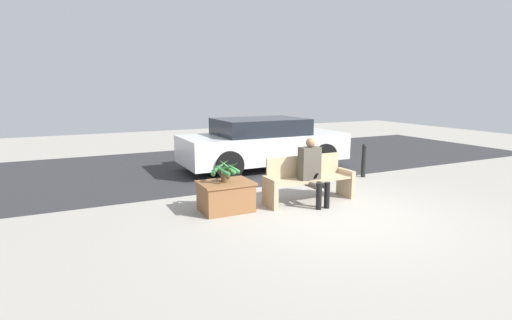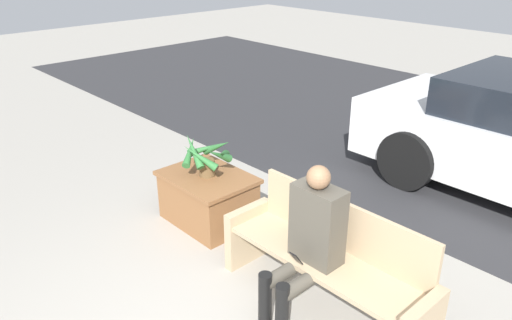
{
  "view_description": "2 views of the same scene",
  "coord_description": "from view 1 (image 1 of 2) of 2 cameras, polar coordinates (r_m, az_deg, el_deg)",
  "views": [
    {
      "loc": [
        -4.21,
        -5.4,
        2.21
      ],
      "look_at": [
        -1.03,
        1.03,
        0.89
      ],
      "focal_mm": 28.0,
      "sensor_mm": 36.0,
      "label": 1
    },
    {
      "loc": [
        2.1,
        -1.72,
        2.76
      ],
      "look_at": [
        -0.95,
        1.13,
        0.9
      ],
      "focal_mm": 35.0,
      "sensor_mm": 36.0,
      "label": 2
    }
  ],
  "objects": [
    {
      "name": "ground_plane",
      "position": [
        7.19,
        11.13,
        -7.69
      ],
      "size": [
        30.0,
        30.0,
        0.0
      ],
      "primitive_type": "plane",
      "color": "#9E998E"
    },
    {
      "name": "bench",
      "position": [
        7.86,
        7.46,
        -2.79
      ],
      "size": [
        1.85,
        0.49,
        0.88
      ],
      "color": "tan",
      "rests_on": "ground_plane"
    },
    {
      "name": "bollard_post",
      "position": [
        10.22,
        15.15,
        0.06
      ],
      "size": [
        0.12,
        0.12,
        0.84
      ],
      "color": "black",
      "rests_on": "ground_plane"
    },
    {
      "name": "road_surface",
      "position": [
        11.74,
        -4.83,
        -0.47
      ],
      "size": [
        20.0,
        6.0,
        0.01
      ],
      "primitive_type": "cube",
      "color": "#2D2D30",
      "rests_on": "ground_plane"
    },
    {
      "name": "person_seated",
      "position": [
        7.63,
        8.01,
        -1.24
      ],
      "size": [
        0.4,
        0.63,
        1.26
      ],
      "color": "#4C473D",
      "rests_on": "ground_plane"
    },
    {
      "name": "parked_car",
      "position": [
        10.88,
        1.01,
        2.42
      ],
      "size": [
        4.49,
        1.98,
        1.37
      ],
      "color": "silver",
      "rests_on": "ground_plane"
    },
    {
      "name": "planter_box",
      "position": [
        7.22,
        -4.33,
        -5.06
      ],
      "size": [
        0.94,
        0.71,
        0.54
      ],
      "color": "brown",
      "rests_on": "ground_plane"
    },
    {
      "name": "potted_plant",
      "position": [
        7.12,
        -4.35,
        -1.35
      ],
      "size": [
        0.58,
        0.56,
        0.46
      ],
      "color": "brown",
      "rests_on": "planter_box"
    }
  ]
}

